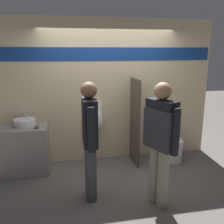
# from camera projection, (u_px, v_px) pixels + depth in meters

# --- Properties ---
(ground_plane) EXTENTS (16.00, 16.00, 0.00)m
(ground_plane) POSITION_uv_depth(u_px,v_px,m) (114.00, 170.00, 4.54)
(ground_plane) COLOR #5B5651
(display_wall) EXTENTS (4.12, 0.07, 2.70)m
(display_wall) POSITION_uv_depth(u_px,v_px,m) (108.00, 91.00, 4.79)
(display_wall) COLOR beige
(display_wall) RESTS_ON ground_plane
(sink_counter) EXTENTS (0.87, 0.60, 0.84)m
(sink_counter) POSITION_uv_depth(u_px,v_px,m) (24.00, 149.00, 4.40)
(sink_counter) COLOR gray
(sink_counter) RESTS_ON ground_plane
(sink_basin) EXTENTS (0.37, 0.37, 0.25)m
(sink_basin) POSITION_uv_depth(u_px,v_px,m) (25.00, 122.00, 4.36)
(sink_basin) COLOR white
(sink_basin) RESTS_ON sink_counter
(cell_phone) EXTENTS (0.07, 0.14, 0.01)m
(cell_phone) POSITION_uv_depth(u_px,v_px,m) (36.00, 127.00, 4.24)
(cell_phone) COLOR #232328
(cell_phone) RESTS_ON sink_counter
(divider_near_counter) EXTENTS (0.03, 0.58, 1.62)m
(divider_near_counter) POSITION_uv_depth(u_px,v_px,m) (135.00, 122.00, 4.70)
(divider_near_counter) COLOR #4C4238
(divider_near_counter) RESTS_ON ground_plane
(urinal_near_counter) EXTENTS (0.34, 0.25, 1.24)m
(urinal_near_counter) POSITION_uv_depth(u_px,v_px,m) (94.00, 121.00, 4.72)
(urinal_near_counter) COLOR silver
(urinal_near_counter) RESTS_ON ground_plane
(toilet) EXTENTS (0.41, 0.57, 0.88)m
(toilet) POSITION_uv_depth(u_px,v_px,m) (171.00, 145.00, 4.93)
(toilet) COLOR white
(toilet) RESTS_ON ground_plane
(person_in_vest) EXTENTS (0.38, 0.57, 1.73)m
(person_in_vest) POSITION_uv_depth(u_px,v_px,m) (161.00, 136.00, 3.32)
(person_in_vest) COLOR gray
(person_in_vest) RESTS_ON ground_plane
(person_with_lanyard) EXTENTS (0.23, 0.60, 1.71)m
(person_with_lanyard) POSITION_uv_depth(u_px,v_px,m) (90.00, 137.00, 3.48)
(person_with_lanyard) COLOR #3D3D42
(person_with_lanyard) RESTS_ON ground_plane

